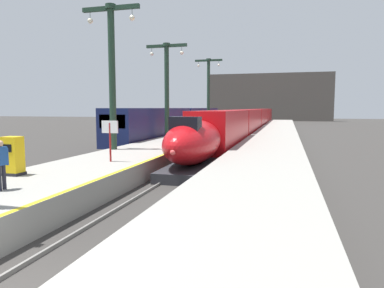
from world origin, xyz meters
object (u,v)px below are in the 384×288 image
at_px(departure_info_board, 110,133).
at_px(ticket_machine_yellow, 13,157).
at_px(station_column_far, 167,81).
at_px(passenger_near_edge, 1,161).
at_px(regional_train_adjacent, 180,121).
at_px(station_column_distant, 208,86).
at_px(station_column_mid, 112,64).
at_px(highspeed_train_main, 251,120).

bearing_deg(departure_info_board, ticket_machine_yellow, -115.23).
xyz_separation_m(station_column_far, departure_info_board, (2.42, -15.87, -3.84)).
bearing_deg(passenger_near_edge, regional_train_adjacent, 97.00).
height_order(passenger_near_edge, ticket_machine_yellow, passenger_near_edge).
distance_m(passenger_near_edge, departure_info_board, 6.74).
bearing_deg(passenger_near_edge, departure_info_board, 86.00).
height_order(station_column_far, ticket_machine_yellow, station_column_far).
height_order(regional_train_adjacent, ticket_machine_yellow, regional_train_adjacent).
bearing_deg(station_column_distant, station_column_far, -90.00).
height_order(station_column_far, passenger_near_edge, station_column_far).
height_order(regional_train_adjacent, station_column_far, station_column_far).
distance_m(station_column_mid, station_column_far, 10.90).
xyz_separation_m(station_column_distant, departure_info_board, (2.42, -34.28, -4.37)).
height_order(station_column_distant, departure_info_board, station_column_distant).
xyz_separation_m(regional_train_adjacent, station_column_mid, (2.20, -22.14, 4.57)).
bearing_deg(regional_train_adjacent, ticket_machine_yellow, -85.37).
xyz_separation_m(highspeed_train_main, departure_info_board, (-3.48, -37.07, 0.59)).
height_order(station_column_mid, ticket_machine_yellow, station_column_mid).
relative_size(station_column_distant, ticket_machine_yellow, 6.16).
xyz_separation_m(station_column_far, passenger_near_edge, (1.95, -22.57, -4.36)).
bearing_deg(departure_info_board, highspeed_train_main, 84.64).
bearing_deg(station_column_distant, station_column_mid, -90.00).
relative_size(regional_train_adjacent, station_column_far, 4.13).
bearing_deg(station_column_distant, passenger_near_edge, -87.27).
bearing_deg(ticket_machine_yellow, station_column_far, 90.99).
distance_m(regional_train_adjacent, station_column_distant, 8.91).
relative_size(highspeed_train_main, ticket_machine_yellow, 47.78).
height_order(highspeed_train_main, station_column_distant, station_column_distant).
xyz_separation_m(station_column_mid, ticket_machine_yellow, (0.35, -9.36, -4.91)).
relative_size(station_column_distant, departure_info_board, 4.65).
height_order(highspeed_train_main, regional_train_adjacent, regional_train_adjacent).
bearing_deg(station_column_far, station_column_mid, -90.00).
xyz_separation_m(station_column_far, ticket_machine_yellow, (0.35, -20.26, -4.61)).
bearing_deg(station_column_far, ticket_machine_yellow, -89.01).
relative_size(highspeed_train_main, passenger_near_edge, 45.24).
bearing_deg(ticket_machine_yellow, station_column_mid, 92.14).
distance_m(highspeed_train_main, station_column_distant, 8.20).
height_order(regional_train_adjacent, station_column_mid, station_column_mid).
distance_m(station_column_far, ticket_machine_yellow, 20.78).
distance_m(station_column_far, departure_info_board, 16.50).
bearing_deg(station_column_mid, departure_info_board, -64.03).
height_order(station_column_mid, station_column_distant, station_column_distant).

